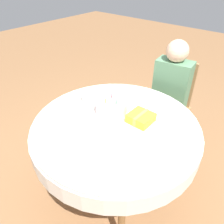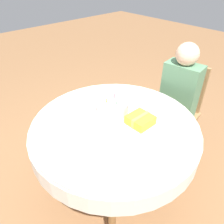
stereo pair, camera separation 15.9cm
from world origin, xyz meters
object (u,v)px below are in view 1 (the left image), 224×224
Objects in this scene: person at (170,90)px; drinking_glass at (87,97)px; birthday_cake at (111,107)px; chair at (170,103)px; gift_box at (141,118)px.

person reaches higher than drinking_glass.
birthday_cake is (-0.12, -0.74, 0.12)m from person.
chair is 3.87× the size of birthday_cake.
drinking_glass is (-0.24, -0.02, 0.01)m from birthday_cake.
chair is 0.23m from person.
gift_box is at bearing -88.26° from chair.
birthday_cake is at bearing 5.28° from drinking_glass.
chair is at bearing 90.00° from person.
person is 4.89× the size of birthday_cake.
chair is 0.90m from birthday_cake.
birthday_cake is at bearing -168.58° from gift_box.
drinking_glass is at bearing -174.72° from birthday_cake.
birthday_cake is at bearing -105.05° from chair.
gift_box is at bearing 8.33° from drinking_glass.
birthday_cake reaches higher than gift_box.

